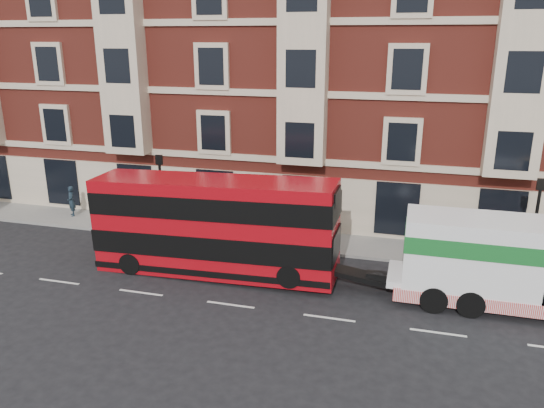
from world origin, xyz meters
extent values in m
plane|color=black|center=(0.00, 0.00, 0.00)|extent=(120.00, 120.00, 0.00)
cube|color=slate|center=(0.00, 7.50, 0.07)|extent=(90.00, 3.00, 0.15)
cube|color=maroon|center=(0.50, 15.00, 9.00)|extent=(45.00, 12.00, 18.00)
cylinder|color=black|center=(-6.00, 6.20, 2.15)|extent=(0.14, 0.14, 4.00)
cube|color=black|center=(-6.00, 6.20, 4.25)|extent=(0.35, 0.15, 0.50)
cylinder|color=black|center=(12.00, 6.20, 2.15)|extent=(0.14, 0.14, 4.00)
cube|color=black|center=(12.00, 6.20, 4.25)|extent=(0.35, 0.15, 0.50)
cube|color=#A50912|center=(-1.66, 2.67, 2.28)|extent=(10.86, 2.42, 4.26)
cube|color=black|center=(-1.66, 2.67, 1.65)|extent=(10.90, 2.48, 1.02)
cube|color=black|center=(-1.66, 2.67, 3.39)|extent=(10.90, 2.48, 0.97)
cylinder|color=black|center=(-5.34, 1.58, 0.50)|extent=(1.01, 0.31, 1.01)
cylinder|color=black|center=(-5.34, 3.77, 0.50)|extent=(1.01, 0.31, 1.01)
cylinder|color=black|center=(2.03, 1.58, 0.79)|extent=(1.01, 0.31, 1.01)
cylinder|color=black|center=(2.03, 3.77, 0.79)|extent=(1.01, 0.31, 1.01)
cube|color=white|center=(10.34, 2.67, 0.92)|extent=(8.72, 2.23, 0.29)
cube|color=white|center=(9.18, 2.67, 2.23)|extent=(5.23, 2.42, 2.81)
cube|color=#166526|center=(9.18, 2.67, 2.71)|extent=(5.28, 2.46, 0.68)
cube|color=red|center=(10.15, 2.67, 0.58)|extent=(7.75, 2.48, 0.53)
cylinder|color=black|center=(9.18, 1.58, 0.53)|extent=(1.07, 0.39, 1.07)
cylinder|color=black|center=(9.18, 3.77, 0.53)|extent=(1.07, 0.39, 1.07)
cylinder|color=black|center=(7.82, 1.58, 0.53)|extent=(1.07, 0.39, 1.07)
cylinder|color=black|center=(7.82, 3.77, 0.53)|extent=(1.07, 0.39, 1.07)
imported|color=#182530|center=(-12.64, 7.64, 1.05)|extent=(0.77, 0.76, 1.79)
camera|label=1|loc=(6.65, -17.96, 10.29)|focal=35.00mm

